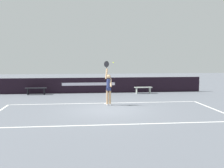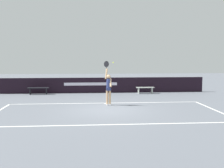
% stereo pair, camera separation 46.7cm
% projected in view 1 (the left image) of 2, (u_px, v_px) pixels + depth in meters
% --- Properties ---
extents(ground_plane, '(60.00, 60.00, 0.00)m').
position_uv_depth(ground_plane, '(108.00, 110.00, 14.23)').
color(ground_plane, slate).
extents(court_lines, '(11.05, 5.32, 0.00)m').
position_uv_depth(court_lines, '(109.00, 112.00, 13.73)').
color(court_lines, white).
rests_on(court_lines, ground).
extents(back_wall, '(15.58, 0.18, 1.14)m').
position_uv_depth(back_wall, '(99.00, 85.00, 20.91)').
color(back_wall, black).
rests_on(back_wall, ground).
extents(tennis_player, '(0.43, 0.38, 2.48)m').
position_uv_depth(tennis_player, '(109.00, 87.00, 15.52)').
color(tennis_player, tan).
rests_on(tennis_player, ground).
extents(tennis_ball, '(0.07, 0.07, 0.07)m').
position_uv_depth(tennis_ball, '(113.00, 63.00, 15.38)').
color(tennis_ball, '#CADC2B').
extents(courtside_bench_near, '(1.31, 0.37, 0.47)m').
position_uv_depth(courtside_bench_near, '(143.00, 89.00, 20.51)').
color(courtside_bench_near, '#B4BCB1').
rests_on(courtside_bench_near, ground).
extents(courtside_bench_far, '(1.51, 0.38, 0.49)m').
position_uv_depth(courtside_bench_far, '(36.00, 89.00, 19.87)').
color(courtside_bench_far, black).
rests_on(courtside_bench_far, ground).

